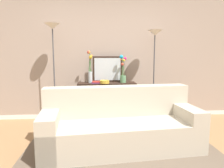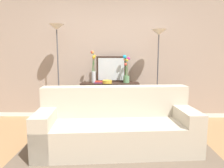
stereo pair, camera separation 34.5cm
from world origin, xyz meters
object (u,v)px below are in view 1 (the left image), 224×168
at_px(floor_lamp_left, 53,46).
at_px(floor_lamp_right, 154,51).
at_px(vase_short_flowers, 123,73).
at_px(fruit_bowl, 104,82).
at_px(book_row_under_console, 93,119).
at_px(wall_mirror, 107,69).
at_px(vase_tall_flowers, 90,68).
at_px(book_stack, 97,82).
at_px(console_table, 107,95).
at_px(couch, 120,126).

xyz_separation_m(floor_lamp_left, floor_lamp_right, (1.94, 0.00, -0.08)).
relative_size(vase_short_flowers, fruit_bowl, 2.92).
bearing_deg(book_row_under_console, wall_mirror, 22.90).
height_order(floor_lamp_left, vase_tall_flowers, floor_lamp_left).
height_order(vase_tall_flowers, fruit_bowl, vase_tall_flowers).
xyz_separation_m(vase_short_flowers, book_stack, (-0.52, -0.08, -0.18)).
xyz_separation_m(console_table, floor_lamp_left, (-1.01, -0.10, 0.98)).
bearing_deg(floor_lamp_left, fruit_bowl, 0.13).
bearing_deg(vase_tall_flowers, book_row_under_console, -23.30).
distance_m(floor_lamp_right, book_stack, 1.29).
height_order(console_table, wall_mirror, wall_mirror).
xyz_separation_m(floor_lamp_left, book_row_under_console, (0.72, 0.10, -1.47)).
height_order(fruit_bowl, book_stack, fruit_bowl).
bearing_deg(vase_tall_flowers, floor_lamp_left, -170.52).
height_order(console_table, vase_short_flowers, vase_short_flowers).
height_order(floor_lamp_left, floor_lamp_right, floor_lamp_left).
height_order(vase_tall_flowers, vase_short_flowers, vase_tall_flowers).
height_order(wall_mirror, vase_short_flowers, vase_short_flowers).
relative_size(floor_lamp_right, book_stack, 8.61).
distance_m(floor_lamp_right, vase_short_flowers, 0.75).
bearing_deg(fruit_bowl, book_stack, 170.28).
bearing_deg(book_row_under_console, vase_tall_flowers, 156.70).
height_order(fruit_bowl, book_row_under_console, fruit_bowl).
distance_m(vase_short_flowers, fruit_bowl, 0.42).
distance_m(couch, floor_lamp_left, 1.99).
height_order(floor_lamp_right, wall_mirror, floor_lamp_right).
height_order(console_table, floor_lamp_left, floor_lamp_left).
relative_size(console_table, book_row_under_console, 3.33).
relative_size(console_table, floor_lamp_left, 0.60).
distance_m(floor_lamp_right, fruit_bowl, 1.15).
distance_m(console_table, book_stack, 0.35).
bearing_deg(fruit_bowl, console_table, 61.92).
relative_size(vase_short_flowers, book_row_under_console, 1.58).
bearing_deg(floor_lamp_left, console_table, 5.55).
relative_size(floor_lamp_right, wall_mirror, 3.03).
height_order(vase_short_flowers, book_row_under_console, vase_short_flowers).
bearing_deg(floor_lamp_right, console_table, 173.98).
height_order(couch, wall_mirror, wall_mirror).
xyz_separation_m(floor_lamp_right, vase_short_flowers, (-0.61, 0.10, -0.44)).
bearing_deg(book_stack, wall_mirror, 42.95).
relative_size(couch, vase_tall_flowers, 3.58).
relative_size(floor_lamp_right, fruit_bowl, 9.69).
relative_size(wall_mirror, book_row_under_console, 1.73).
bearing_deg(console_table, fruit_bowl, -118.08).
relative_size(floor_lamp_left, vase_tall_flowers, 3.04).
height_order(console_table, book_row_under_console, console_table).
height_order(vase_short_flowers, book_stack, vase_short_flowers).
relative_size(couch, book_stack, 10.70).
xyz_separation_m(couch, vase_short_flowers, (0.19, 1.20, 0.69)).
bearing_deg(vase_tall_flowers, floor_lamp_right, -5.15).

